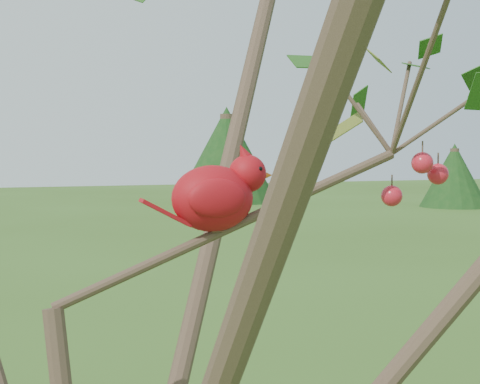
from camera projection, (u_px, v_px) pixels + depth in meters
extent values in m
sphere|color=red|center=(392.00, 196.00, 1.38)|extent=(0.04, 0.04, 0.04)
sphere|color=red|center=(438.00, 174.00, 1.37)|extent=(0.04, 0.04, 0.04)
sphere|color=red|center=(422.00, 163.00, 1.34)|extent=(0.04, 0.04, 0.04)
ellipsoid|color=#B80F11|center=(212.00, 198.00, 1.26)|extent=(0.14, 0.11, 0.11)
sphere|color=#B80F11|center=(247.00, 174.00, 1.27)|extent=(0.07, 0.07, 0.07)
cone|color=#B80F11|center=(244.00, 155.00, 1.27)|extent=(0.05, 0.04, 0.05)
cone|color=#D85914|center=(265.00, 175.00, 1.28)|extent=(0.03, 0.02, 0.02)
ellipsoid|color=black|center=(259.00, 176.00, 1.28)|extent=(0.02, 0.03, 0.03)
cube|color=#B80F11|center=(166.00, 213.00, 1.23)|extent=(0.09, 0.03, 0.05)
ellipsoid|color=#B80F11|center=(202.00, 195.00, 1.29)|extent=(0.10, 0.03, 0.07)
ellipsoid|color=#B80F11|center=(217.00, 198.00, 1.21)|extent=(0.10, 0.03, 0.07)
cylinder|color=#3D2E21|center=(227.00, 158.00, 29.19)|extent=(0.52, 0.52, 3.48)
cone|color=#143913|center=(227.00, 154.00, 29.18)|extent=(4.07, 4.07, 3.78)
cylinder|color=#3D2E21|center=(454.00, 178.00, 26.73)|extent=(0.32, 0.32, 2.13)
cone|color=#143913|center=(454.00, 175.00, 26.73)|extent=(2.49, 2.49, 2.31)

